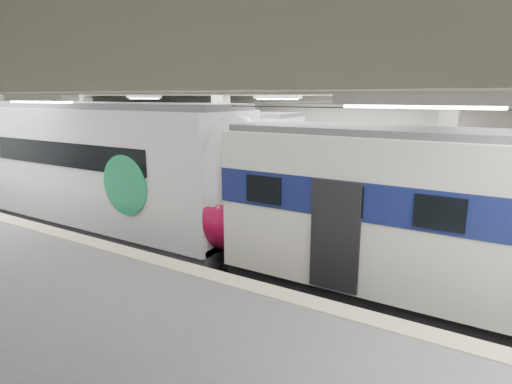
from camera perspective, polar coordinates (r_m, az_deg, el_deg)
The scene contains 4 objects.
station_hall at distance 11.04m, azimuth -6.77°, elevation 3.54°, with size 36.00×24.00×5.75m.
modern_emu at distance 16.46m, azimuth -18.72°, elevation 2.75°, with size 14.88×3.07×4.75m.
older_rer at distance 10.59m, azimuth 29.58°, elevation -4.05°, with size 12.83×2.83×4.26m.
far_train at distance 21.80m, azimuth -11.26°, elevation 5.16°, with size 13.39×3.10×4.28m.
Camera 1 is at (6.85, -10.22, 4.98)m, focal length 30.00 mm.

